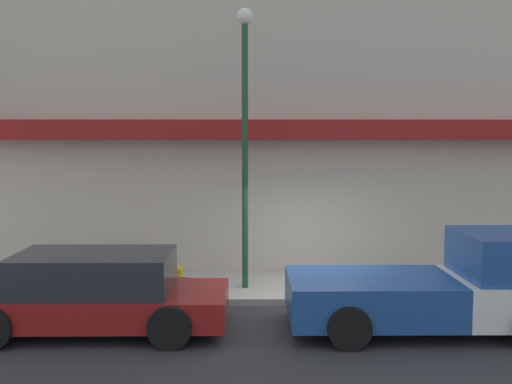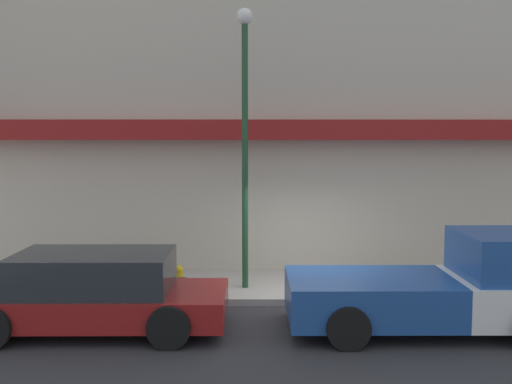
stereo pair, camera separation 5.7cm
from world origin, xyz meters
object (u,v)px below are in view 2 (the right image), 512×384
object	(u,v)px
parked_car	(94,292)
street_lamp	(245,119)
fire_hydrant	(179,279)
pickup_truck	(444,288)

from	to	relation	value
parked_car	street_lamp	xyz separation A→B (m)	(2.77, 2.54, 3.29)
fire_hydrant	street_lamp	distance (m)	3.88
parked_car	fire_hydrant	world-z (taller)	parked_car
pickup_truck	parked_car	bearing A→B (deg)	-178.19
pickup_truck	parked_car	distance (m)	6.51
fire_hydrant	street_lamp	world-z (taller)	street_lamp
parked_car	fire_hydrant	size ratio (longest dim) A/B	7.99
pickup_truck	fire_hydrant	world-z (taller)	pickup_truck
fire_hydrant	street_lamp	xyz separation A→B (m)	(1.47, 0.41, 3.56)
pickup_truck	street_lamp	bearing A→B (deg)	147.61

